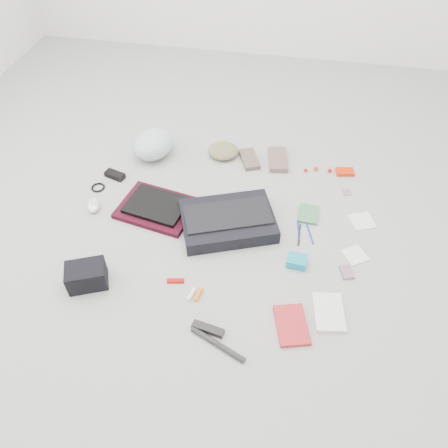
% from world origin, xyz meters
% --- Properties ---
extents(ground_plane, '(4.00, 4.00, 0.00)m').
position_xyz_m(ground_plane, '(0.00, 0.00, 0.00)').
color(ground_plane, gray).
extents(messenger_bag, '(0.56, 0.48, 0.08)m').
position_xyz_m(messenger_bag, '(0.01, 0.03, 0.04)').
color(messenger_bag, black).
rests_on(messenger_bag, ground_plane).
extents(bag_flap, '(0.48, 0.34, 0.01)m').
position_xyz_m(bag_flap, '(0.01, 0.03, 0.08)').
color(bag_flap, black).
rests_on(bag_flap, messenger_bag).
extents(laptop_sleeve, '(0.44, 0.36, 0.03)m').
position_xyz_m(laptop_sleeve, '(-0.38, 0.08, 0.01)').
color(laptop_sleeve, '#330612').
rests_on(laptop_sleeve, ground_plane).
extents(laptop, '(0.35, 0.28, 0.02)m').
position_xyz_m(laptop, '(-0.38, 0.08, 0.04)').
color(laptop, black).
rests_on(laptop, laptop_sleeve).
extents(bike_helmet, '(0.31, 0.34, 0.17)m').
position_xyz_m(bike_helmet, '(-0.54, 0.54, 0.08)').
color(bike_helmet, silver).
rests_on(bike_helmet, ground_plane).
extents(beanie, '(0.20, 0.19, 0.06)m').
position_xyz_m(beanie, '(-0.12, 0.62, 0.03)').
color(beanie, olive).
rests_on(beanie, ground_plane).
extents(mitten_left, '(0.16, 0.21, 0.03)m').
position_xyz_m(mitten_left, '(0.04, 0.59, 0.01)').
color(mitten_left, brown).
rests_on(mitten_left, ground_plane).
extents(mitten_right, '(0.14, 0.23, 0.03)m').
position_xyz_m(mitten_right, '(0.22, 0.62, 0.02)').
color(mitten_right, '#75594D').
rests_on(mitten_right, ground_plane).
extents(power_brick, '(0.13, 0.08, 0.03)m').
position_xyz_m(power_brick, '(-0.70, 0.30, 0.02)').
color(power_brick, black).
rests_on(power_brick, ground_plane).
extents(cable_coil, '(0.09, 0.09, 0.01)m').
position_xyz_m(cable_coil, '(-0.77, 0.19, 0.01)').
color(cable_coil, black).
rests_on(cable_coil, ground_plane).
extents(mouse, '(0.11, 0.13, 0.04)m').
position_xyz_m(mouse, '(-0.73, 0.03, 0.02)').
color(mouse, silver).
rests_on(mouse, ground_plane).
extents(camera_bag, '(0.21, 0.18, 0.11)m').
position_xyz_m(camera_bag, '(-0.56, -0.44, 0.06)').
color(camera_bag, black).
rests_on(camera_bag, ground_plane).
extents(multitool, '(0.08, 0.04, 0.01)m').
position_xyz_m(multitool, '(-0.16, -0.36, 0.01)').
color(multitool, '#A40302').
rests_on(multitool, ground_plane).
extents(toiletry_tube_white, '(0.03, 0.07, 0.02)m').
position_xyz_m(toiletry_tube_white, '(-0.07, -0.42, 0.01)').
color(toiletry_tube_white, silver).
rests_on(toiletry_tube_white, ground_plane).
extents(toiletry_tube_orange, '(0.03, 0.07, 0.02)m').
position_xyz_m(toiletry_tube_orange, '(-0.04, -0.42, 0.01)').
color(toiletry_tube_orange, orange).
rests_on(toiletry_tube_orange, ground_plane).
extents(u_lock, '(0.14, 0.06, 0.03)m').
position_xyz_m(u_lock, '(0.04, -0.58, 0.01)').
color(u_lock, black).
rests_on(u_lock, ground_plane).
extents(bike_pump, '(0.25, 0.13, 0.02)m').
position_xyz_m(bike_pump, '(0.10, -0.64, 0.01)').
color(bike_pump, black).
rests_on(bike_pump, ground_plane).
extents(book_red, '(0.18, 0.22, 0.02)m').
position_xyz_m(book_red, '(0.39, -0.49, 0.01)').
color(book_red, red).
rests_on(book_red, ground_plane).
extents(book_white, '(0.16, 0.21, 0.02)m').
position_xyz_m(book_white, '(0.55, -0.40, 0.01)').
color(book_white, silver).
rests_on(book_white, ground_plane).
extents(notepad, '(0.11, 0.14, 0.02)m').
position_xyz_m(notepad, '(0.42, 0.19, 0.01)').
color(notepad, '#3F7344').
rests_on(notepad, ground_plane).
extents(pen_blue, '(0.03, 0.15, 0.01)m').
position_xyz_m(pen_blue, '(0.38, 0.06, 0.00)').
color(pen_blue, navy).
rests_on(pen_blue, ground_plane).
extents(pen_black, '(0.01, 0.15, 0.01)m').
position_xyz_m(pen_black, '(0.39, 0.04, 0.00)').
color(pen_black, black).
rests_on(pen_black, ground_plane).
extents(pen_navy, '(0.05, 0.15, 0.01)m').
position_xyz_m(pen_navy, '(0.44, 0.06, 0.00)').
color(pen_navy, navy).
rests_on(pen_navy, ground_plane).
extents(accordion_wallet, '(0.10, 0.08, 0.05)m').
position_xyz_m(accordion_wallet, '(0.39, -0.15, 0.02)').
color(accordion_wallet, '#1896B3').
rests_on(accordion_wallet, ground_plane).
extents(card_deck, '(0.08, 0.09, 0.01)m').
position_xyz_m(card_deck, '(0.62, -0.16, 0.01)').
color(card_deck, gray).
rests_on(card_deck, ground_plane).
extents(napkin_top, '(0.15, 0.15, 0.01)m').
position_xyz_m(napkin_top, '(0.70, 0.20, 0.00)').
color(napkin_top, silver).
rests_on(napkin_top, ground_plane).
extents(napkin_bottom, '(0.14, 0.14, 0.01)m').
position_xyz_m(napkin_bottom, '(0.67, -0.04, 0.00)').
color(napkin_bottom, silver).
rests_on(napkin_bottom, ground_plane).
extents(lollipop_a, '(0.03, 0.03, 0.02)m').
position_xyz_m(lollipop_a, '(0.39, 0.55, 0.01)').
color(lollipop_a, red).
rests_on(lollipop_a, ground_plane).
extents(lollipop_b, '(0.03, 0.03, 0.03)m').
position_xyz_m(lollipop_b, '(0.45, 0.58, 0.01)').
color(lollipop_b, red).
rests_on(lollipop_b, ground_plane).
extents(lollipop_c, '(0.03, 0.03, 0.02)m').
position_xyz_m(lollipop_c, '(0.53, 0.58, 0.01)').
color(lollipop_c, '#C1000E').
rests_on(lollipop_c, ground_plane).
extents(altoids_tin, '(0.11, 0.08, 0.02)m').
position_xyz_m(altoids_tin, '(0.61, 0.58, 0.01)').
color(altoids_tin, red).
rests_on(altoids_tin, ground_plane).
extents(stamp_sheet, '(0.06, 0.07, 0.00)m').
position_xyz_m(stamp_sheet, '(0.62, 0.42, 0.00)').
color(stamp_sheet, gray).
rests_on(stamp_sheet, ground_plane).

